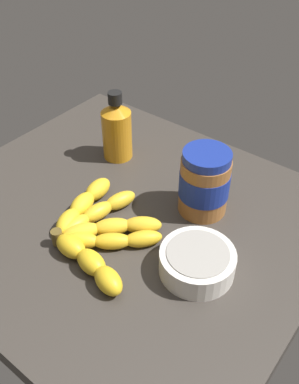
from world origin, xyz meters
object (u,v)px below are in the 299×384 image
banana_bunch (97,229)px  small_bowl (197,262)px  peanut_butter_jar (204,183)px  honey_bottle (117,129)px

banana_bunch → small_bowl: size_ratio=1.78×
banana_bunch → small_bowl: (-18.56, -4.23, 0.64)cm
small_bowl → banana_bunch: bearing=12.8°
peanut_butter_jar → banana_bunch: bearing=58.8°
peanut_butter_jar → small_bowl: bearing=119.4°
banana_bunch → honey_bottle: honey_bottle is taller
honey_bottle → banana_bunch: bearing=122.9°
peanut_butter_jar → honey_bottle: size_ratio=0.84×
peanut_butter_jar → small_bowl: peanut_butter_jar is taller
honey_bottle → peanut_butter_jar: bearing=172.2°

